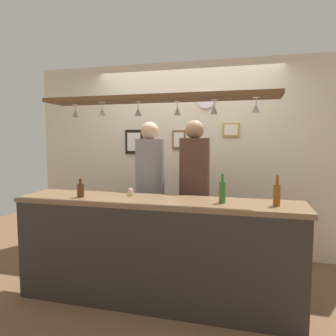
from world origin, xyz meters
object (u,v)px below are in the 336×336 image
Objects in this scene: bottle_beer_amber_tall at (277,194)px; bottle_beer_green_import at (222,191)px; person_middle_brown_shirt at (194,183)px; cupcake at (130,192)px; picture_frame_crest at (179,140)px; picture_frame_upper_small at (231,130)px; person_left_grey_shirt at (150,182)px; wall_clock at (206,100)px; bottle_beer_brown_stubby at (81,190)px; picture_frame_caricature at (134,142)px.

bottle_beer_amber_tall and bottle_beer_green_import have the same top height.
person_middle_brown_shirt is 22.73× the size of cupcake.
picture_frame_crest is (-0.71, 1.41, 0.45)m from bottle_beer_green_import.
picture_frame_crest is at bearing 129.59° from bottle_beer_amber_tall.
picture_frame_crest is (-0.70, 0.00, -0.13)m from picture_frame_upper_small.
picture_frame_crest reaches higher than cupcake.
bottle_beer_amber_tall is at bearing -71.54° from picture_frame_upper_small.
person_left_grey_shirt is 22.59× the size of cupcake.
person_left_grey_shirt is 6.78× the size of bottle_beer_green_import.
bottle_beer_amber_tall is 1.00× the size of picture_frame_crest.
cupcake is at bearing -113.79° from wall_clock.
cupcake is at bearing 175.13° from bottle_beer_amber_tall.
picture_frame_crest reaches higher than bottle_beer_green_import.
picture_frame_crest is (0.64, 1.49, 0.49)m from bottle_beer_brown_stubby.
person_left_grey_shirt is 0.90m from picture_frame_crest.
person_middle_brown_shirt is 9.85× the size of bottle_beer_brown_stubby.
person_left_grey_shirt is 0.57m from cupcake.
bottle_beer_green_import is 0.92m from cupcake.
cupcake is at bearing 23.12° from bottle_beer_brown_stubby.
wall_clock is at bearing -0.96° from picture_frame_crest.
bottle_beer_amber_tall is at bearing -4.87° from cupcake.
picture_frame_caricature is 1.55× the size of wall_clock.
cupcake is (-0.91, 0.11, -0.07)m from bottle_beer_green_import.
picture_frame_caricature is at bearing 90.38° from bottle_beer_brown_stubby.
picture_frame_upper_small is at bearing 0.00° from picture_frame_crest.
person_left_grey_shirt is 5.18× the size of picture_frame_caricature.
cupcake is 0.35× the size of picture_frame_upper_small.
bottle_beer_brown_stubby is 2.10m from picture_frame_upper_small.
bottle_beer_green_import is at bearing -89.39° from picture_frame_upper_small.
picture_frame_crest is (-1.17, 1.42, 0.46)m from bottle_beer_amber_tall.
picture_frame_upper_small is at bearing 39.85° from person_left_grey_shirt.
person_middle_brown_shirt is 0.94m from picture_frame_crest.
bottle_beer_amber_tall is 1.00× the size of bottle_beer_green_import.
picture_frame_upper_small is 0.51m from wall_clock.
bottle_beer_amber_tall reaches higher than bottle_beer_brown_stubby.
person_middle_brown_shirt is 0.79m from cupcake.
bottle_beer_green_import is 1.53m from picture_frame_upper_small.
cupcake is 1.76m from wall_clock.
person_left_grey_shirt is at bearing -140.15° from picture_frame_upper_small.
bottle_beer_brown_stubby is 2.31× the size of cupcake.
bottle_beer_amber_tall is 1.82m from bottle_beer_brown_stubby.
cupcake is at bearing -98.72° from picture_frame_crest.
person_middle_brown_shirt is 0.77m from bottle_beer_green_import.
person_left_grey_shirt reaches higher than cupcake.
person_left_grey_shirt reaches higher than picture_frame_crest.
bottle_beer_amber_tall is 1.44× the size of bottle_beer_brown_stubby.
person_middle_brown_shirt is 6.82× the size of bottle_beer_amber_tall.
person_middle_brown_shirt is at bearing 46.18° from cupcake.
person_middle_brown_shirt is 1.07m from bottle_beer_amber_tall.
bottle_beer_amber_tall is 1.18× the size of wall_clock.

